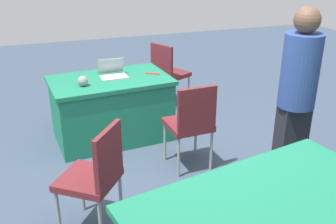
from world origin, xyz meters
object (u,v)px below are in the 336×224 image
object	(u,v)px
table_foreground	(112,108)
chair_tucked_left	(191,121)
laptop_silver	(113,73)
yarn_ball	(83,81)
chair_by_pillar	(168,70)
chair_tucked_right	(96,173)
person_presenter	(297,92)
scissors_red	(152,74)

from	to	relation	value
table_foreground	chair_tucked_left	bearing A→B (deg)	121.59
laptop_silver	yarn_ball	distance (m)	0.45
chair_tucked_left	chair_by_pillar	bearing A→B (deg)	75.21
table_foreground	chair_tucked_right	size ratio (longest dim) A/B	1.53
chair_tucked_right	chair_by_pillar	world-z (taller)	chair_tucked_right
person_presenter	chair_tucked_left	bearing A→B (deg)	-36.08
person_presenter	chair_by_pillar	bearing A→B (deg)	-79.16
person_presenter	chair_tucked_right	bearing A→B (deg)	3.21
laptop_silver	yarn_ball	xyz separation A→B (m)	(0.39, 0.23, 0.02)
chair_by_pillar	laptop_silver	xyz separation A→B (m)	(0.97, 0.74, 0.28)
chair_by_pillar	yarn_ball	distance (m)	1.70
scissors_red	yarn_ball	bearing A→B (deg)	-136.87
table_foreground	laptop_silver	bearing A→B (deg)	-130.92
table_foreground	chair_tucked_right	xyz separation A→B (m)	(0.48, 1.69, 0.16)
table_foreground	person_presenter	xyz separation A→B (m)	(-1.42, 1.64, 0.60)
chair_tucked_left	chair_tucked_right	size ratio (longest dim) A/B	1.01
chair_tucked_left	scissors_red	bearing A→B (deg)	92.59
table_foreground	chair_tucked_right	world-z (taller)	chair_tucked_right
chair_by_pillar	person_presenter	bearing A→B (deg)	-16.78
chair_tucked_right	person_presenter	xyz separation A→B (m)	(-1.90, -0.05, 0.44)
yarn_ball	scissors_red	distance (m)	0.89
chair_tucked_left	chair_tucked_right	xyz separation A→B (m)	(1.11, 0.66, -0.01)
person_presenter	scissors_red	size ratio (longest dim) A/B	9.84
yarn_ball	chair_tucked_right	bearing A→B (deg)	84.62
chair_tucked_left	chair_by_pillar	size ratio (longest dim) A/B	1.02
chair_tucked_left	person_presenter	bearing A→B (deg)	-40.30
chair_by_pillar	chair_tucked_left	bearing A→B (deg)	-38.20
chair_tucked_right	table_foreground	bearing A→B (deg)	21.81
chair_tucked_right	chair_by_pillar	size ratio (longest dim) A/B	1.02
chair_tucked_left	person_presenter	xyz separation A→B (m)	(-0.79, 0.61, 0.43)
scissors_red	chair_tucked_right	bearing A→B (deg)	-88.75
chair_tucked_right	person_presenter	bearing A→B (deg)	-50.70
chair_by_pillar	laptop_silver	size ratio (longest dim) A/B	2.91
person_presenter	laptop_silver	bearing A→B (deg)	-49.52
chair_tucked_right	laptop_silver	world-z (taller)	laptop_silver
yarn_ball	person_presenter	bearing A→B (deg)	140.10
chair_tucked_left	laptop_silver	distance (m)	1.26
person_presenter	scissors_red	bearing A→B (deg)	-59.99
chair_tucked_right	person_presenter	world-z (taller)	person_presenter
chair_by_pillar	person_presenter	world-z (taller)	person_presenter
chair_tucked_left	yarn_ball	distance (m)	1.32
person_presenter	laptop_silver	world-z (taller)	person_presenter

